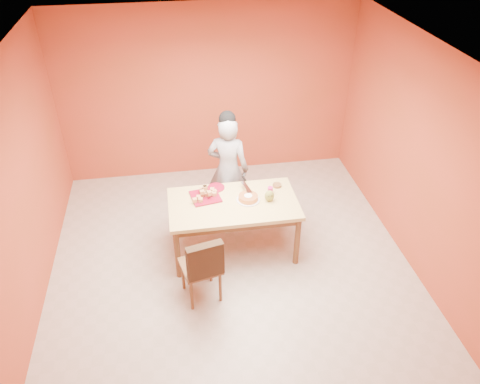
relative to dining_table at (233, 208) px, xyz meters
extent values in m
plane|color=#BFB5A3|center=(-0.08, -0.44, -0.67)|extent=(5.00, 5.00, 0.00)
plane|color=silver|center=(-0.08, -0.44, 2.03)|extent=(5.00, 5.00, 0.00)
plane|color=#B8402A|center=(-0.08, 2.06, 0.68)|extent=(4.50, 0.00, 4.50)
plane|color=#B8402A|center=(-2.33, -0.44, 0.68)|extent=(0.00, 5.00, 5.00)
plane|color=#B8402A|center=(2.17, -0.44, 0.68)|extent=(0.00, 5.00, 5.00)
cube|color=#D7B970|center=(0.00, 0.00, 0.07)|extent=(1.60, 0.90, 0.05)
cube|color=brown|center=(0.00, 0.00, -0.01)|extent=(1.48, 0.78, 0.10)
cylinder|color=brown|center=(-0.74, -0.39, -0.31)|extent=(0.07, 0.07, 0.71)
cylinder|color=brown|center=(-0.74, 0.39, -0.31)|extent=(0.07, 0.07, 0.71)
cylinder|color=brown|center=(0.74, -0.39, -0.31)|extent=(0.07, 0.07, 0.71)
cylinder|color=brown|center=(0.74, 0.39, -0.31)|extent=(0.07, 0.07, 0.71)
imported|color=#939396|center=(0.04, 0.75, 0.12)|extent=(0.66, 0.54, 1.56)
cube|color=maroon|center=(-0.33, 0.16, 0.10)|extent=(0.40, 0.40, 0.02)
cylinder|color=maroon|center=(-0.17, 0.35, 0.10)|extent=(0.23, 0.23, 0.01)
cylinder|color=silver|center=(0.19, 0.02, 0.10)|extent=(0.37, 0.37, 0.01)
cylinder|color=orange|center=(0.19, 0.02, 0.13)|extent=(0.29, 0.29, 0.06)
cube|color=silver|center=(0.20, 0.20, 0.17)|extent=(0.11, 0.28, 0.01)
ellipsoid|color=olive|center=(0.45, -0.04, 0.17)|extent=(0.12, 0.10, 0.15)
cylinder|color=#B91B66|center=(0.49, 0.11, 0.14)|extent=(0.09, 0.09, 0.10)
cylinder|color=#32160D|center=(0.61, 0.26, 0.11)|extent=(0.13, 0.13, 0.03)
camera|label=1|loc=(-0.67, -4.65, 3.49)|focal=35.00mm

